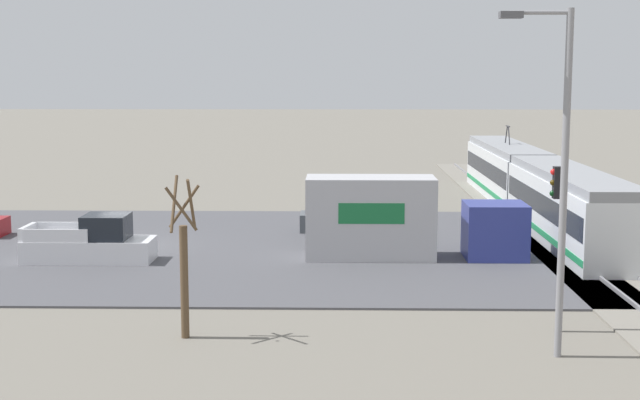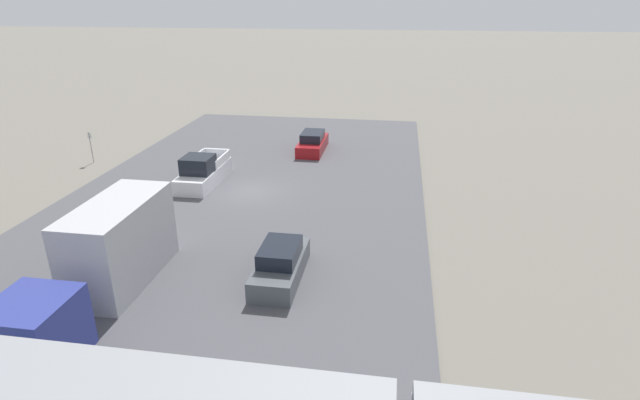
{
  "view_description": "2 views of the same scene",
  "coord_description": "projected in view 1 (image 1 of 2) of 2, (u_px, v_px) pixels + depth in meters",
  "views": [
    {
      "loc": [
        38.99,
        9.26,
        7.71
      ],
      "look_at": [
        -3.86,
        8.32,
        1.65
      ],
      "focal_mm": 50.0,
      "sensor_mm": 36.0,
      "label": 1
    },
    {
      "loc": [
        -8.65,
        27.13,
        11.01
      ],
      "look_at": [
        -5.7,
        8.38,
        3.24
      ],
      "focal_mm": 28.0,
      "sensor_mm": 36.0,
      "label": 2
    }
  ],
  "objects": [
    {
      "name": "street_lamp_near_crossing",
      "position": [
        558.0,
        163.0,
        23.78
      ],
      "size": [
        0.36,
        1.95,
        9.43
      ],
      "color": "gray",
      "rests_on": "ground"
    },
    {
      "name": "road_surface",
      "position": [
        133.0,
        247.0,
        39.87
      ],
      "size": [
        20.86,
        39.88,
        0.08
      ],
      "color": "#4C4C51",
      "rests_on": "ground"
    },
    {
      "name": "sedan_car_1",
      "position": [
        344.0,
        218.0,
        43.73
      ],
      "size": [
        1.74,
        4.28,
        1.53
      ],
      "rotation": [
        0.0,
        0.0,
        3.14
      ],
      "color": "#4C5156",
      "rests_on": "ground"
    },
    {
      "name": "rail_bed",
      "position": [
        576.0,
        249.0,
        39.44
      ],
      "size": [
        74.72,
        4.4,
        0.22
      ],
      "color": "gray",
      "rests_on": "ground"
    },
    {
      "name": "light_rail_tram",
      "position": [
        533.0,
        186.0,
        48.26
      ],
      "size": [
        30.68,
        2.79,
        4.45
      ],
      "color": "white",
      "rests_on": "ground"
    },
    {
      "name": "street_tree",
      "position": [
        184.0,
        265.0,
        25.99
      ],
      "size": [
        1.13,
        0.94,
        4.78
      ],
      "color": "brown",
      "rests_on": "ground"
    },
    {
      "name": "traffic_light_pole",
      "position": [
        559.0,
        225.0,
        26.46
      ],
      "size": [
        0.28,
        0.47,
        5.01
      ],
      "color": "#47474C",
      "rests_on": "ground"
    },
    {
      "name": "ground_plane",
      "position": [
        133.0,
        248.0,
        39.88
      ],
      "size": [
        320.0,
        320.0,
        0.0
      ],
      "primitive_type": "plane",
      "color": "slate"
    },
    {
      "name": "box_truck",
      "position": [
        401.0,
        220.0,
        37.23
      ],
      "size": [
        2.35,
        9.15,
        3.4
      ],
      "color": "navy",
      "rests_on": "ground"
    },
    {
      "name": "pickup_truck",
      "position": [
        92.0,
        244.0,
        36.61
      ],
      "size": [
        1.92,
        5.27,
        1.94
      ],
      "color": "silver",
      "rests_on": "ground"
    }
  ]
}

